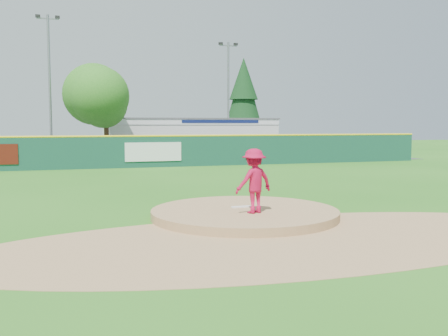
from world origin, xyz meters
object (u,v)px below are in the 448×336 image
object	(u,v)px
pitcher	(254,181)
light_pole_left	(50,81)
van	(216,152)
deciduous_tree	(106,100)
light_pole_right	(228,93)
conifer_tree	(244,98)
pool_building_grp	(188,136)

from	to	relation	value
pitcher	light_pole_left	size ratio (longest dim) A/B	0.16
van	deciduous_tree	bearing A→B (deg)	74.06
light_pole_right	light_pole_left	bearing A→B (deg)	-172.41
van	light_pole_right	distance (m)	10.38
conifer_tree	light_pole_left	xyz separation A→B (m)	(-19.00, -9.00, 0.51)
van	deciduous_tree	xyz separation A→B (m)	(-7.30, 4.44, 3.78)
pitcher	deciduous_tree	world-z (taller)	deciduous_tree
pool_building_grp	conifer_tree	world-z (taller)	conifer_tree
light_pole_right	conifer_tree	bearing A→B (deg)	60.26
light_pole_right	deciduous_tree	bearing A→B (deg)	-160.02
pitcher	light_pole_right	xyz separation A→B (m)	(8.97, 29.67, 4.39)
pitcher	light_pole_left	distance (m)	28.74
van	deciduous_tree	distance (m)	9.34
deciduous_tree	conifer_tree	world-z (taller)	conifer_tree
deciduous_tree	light_pole_left	xyz separation A→B (m)	(-4.00, 2.00, 1.50)
van	conifer_tree	size ratio (longest dim) A/B	0.57
light_pole_right	van	bearing A→B (deg)	-113.69
pitcher	conifer_tree	distance (m)	39.14
pool_building_grp	conifer_tree	size ratio (longest dim) A/B	1.60
deciduous_tree	pool_building_grp	bearing A→B (deg)	41.16
pitcher	deciduous_tree	distance (m)	25.97
pool_building_grp	light_pole_left	distance (m)	13.72
deciduous_tree	conifer_tree	distance (m)	18.63
deciduous_tree	light_pole_right	bearing A→B (deg)	19.98
van	light_pole_left	world-z (taller)	light_pole_left
deciduous_tree	van	bearing A→B (deg)	-31.31
pool_building_grp	light_pole_right	world-z (taller)	light_pole_right
pool_building_grp	conifer_tree	xyz separation A→B (m)	(7.00, 4.01, 3.88)
van	pool_building_grp	size ratio (longest dim) A/B	0.36
pitcher	pool_building_grp	world-z (taller)	pool_building_grp
deciduous_tree	light_pole_left	distance (m)	4.72
van	light_pole_right	world-z (taller)	light_pole_right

